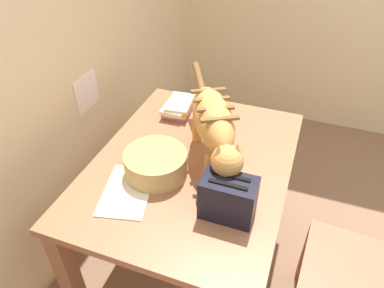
{
  "coord_description": "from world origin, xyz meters",
  "views": [
    {
      "loc": [
        -1.0,
        0.6,
        1.78
      ],
      "look_at": [
        0.14,
        1.01,
        0.85
      ],
      "focal_mm": 33.52,
      "sensor_mm": 36.0,
      "label": 1
    }
  ],
  "objects_px": {
    "toaster": "(228,198)",
    "book_stack": "(179,107)",
    "cat": "(214,124)",
    "coffee_mug": "(225,185)",
    "magazine": "(127,191)",
    "wicker_basket": "(156,164)",
    "dining_table": "(192,178)",
    "saucer_bowl": "(224,196)",
    "wooden_chair_near": "(366,273)"
  },
  "relations": [
    {
      "from": "magazine",
      "to": "dining_table",
      "type": "bearing_deg",
      "value": -47.88
    },
    {
      "from": "saucer_bowl",
      "to": "toaster",
      "type": "relative_size",
      "value": 1.09
    },
    {
      "from": "coffee_mug",
      "to": "toaster",
      "type": "relative_size",
      "value": 0.67
    },
    {
      "from": "magazine",
      "to": "book_stack",
      "type": "distance_m",
      "value": 0.62
    },
    {
      "from": "cat",
      "to": "magazine",
      "type": "bearing_deg",
      "value": 17.0
    },
    {
      "from": "book_stack",
      "to": "wicker_basket",
      "type": "bearing_deg",
      "value": -169.5
    },
    {
      "from": "cat",
      "to": "coffee_mug",
      "type": "xyz_separation_m",
      "value": [
        -0.19,
        -0.11,
        -0.13
      ]
    },
    {
      "from": "magazine",
      "to": "book_stack",
      "type": "height_order",
      "value": "book_stack"
    },
    {
      "from": "magazine",
      "to": "wooden_chair_near",
      "type": "distance_m",
      "value": 1.05
    },
    {
      "from": "saucer_bowl",
      "to": "wicker_basket",
      "type": "distance_m",
      "value": 0.32
    },
    {
      "from": "dining_table",
      "to": "saucer_bowl",
      "type": "height_order",
      "value": "saucer_bowl"
    },
    {
      "from": "book_stack",
      "to": "wooden_chair_near",
      "type": "xyz_separation_m",
      "value": [
        -0.44,
        -1.01,
        -0.33
      ]
    },
    {
      "from": "cat",
      "to": "wicker_basket",
      "type": "distance_m",
      "value": 0.3
    },
    {
      "from": "cat",
      "to": "toaster",
      "type": "height_order",
      "value": "cat"
    },
    {
      "from": "cat",
      "to": "dining_table",
      "type": "bearing_deg",
      "value": -15.05
    },
    {
      "from": "wooden_chair_near",
      "to": "magazine",
      "type": "bearing_deg",
      "value": 103.47
    },
    {
      "from": "magazine",
      "to": "wicker_basket",
      "type": "distance_m",
      "value": 0.16
    },
    {
      "from": "wicker_basket",
      "to": "toaster",
      "type": "xyz_separation_m",
      "value": [
        -0.11,
        -0.34,
        0.03
      ]
    },
    {
      "from": "toaster",
      "to": "wooden_chair_near",
      "type": "height_order",
      "value": "same"
    },
    {
      "from": "wicker_basket",
      "to": "cat",
      "type": "bearing_deg",
      "value": -54.43
    },
    {
      "from": "toaster",
      "to": "wicker_basket",
      "type": "bearing_deg",
      "value": 71.57
    },
    {
      "from": "saucer_bowl",
      "to": "coffee_mug",
      "type": "height_order",
      "value": "coffee_mug"
    },
    {
      "from": "dining_table",
      "to": "cat",
      "type": "bearing_deg",
      "value": -75.61
    },
    {
      "from": "coffee_mug",
      "to": "magazine",
      "type": "relative_size",
      "value": 0.46
    },
    {
      "from": "wicker_basket",
      "to": "toaster",
      "type": "bearing_deg",
      "value": -108.43
    },
    {
      "from": "dining_table",
      "to": "toaster",
      "type": "height_order",
      "value": "toaster"
    },
    {
      "from": "dining_table",
      "to": "coffee_mug",
      "type": "relative_size",
      "value": 8.32
    },
    {
      "from": "coffee_mug",
      "to": "toaster",
      "type": "height_order",
      "value": "toaster"
    },
    {
      "from": "cat",
      "to": "wooden_chair_near",
      "type": "xyz_separation_m",
      "value": [
        -0.11,
        -0.72,
        -0.51
      ]
    },
    {
      "from": "toaster",
      "to": "book_stack",
      "type": "bearing_deg",
      "value": 36.13
    },
    {
      "from": "saucer_bowl",
      "to": "toaster",
      "type": "bearing_deg",
      "value": -155.96
    },
    {
      "from": "dining_table",
      "to": "coffee_mug",
      "type": "xyz_separation_m",
      "value": [
        -0.17,
        -0.2,
        0.17
      ]
    },
    {
      "from": "saucer_bowl",
      "to": "wicker_basket",
      "type": "bearing_deg",
      "value": 81.24
    },
    {
      "from": "toaster",
      "to": "wooden_chair_near",
      "type": "xyz_separation_m",
      "value": [
        0.15,
        -0.58,
        -0.38
      ]
    },
    {
      "from": "dining_table",
      "to": "saucer_bowl",
      "type": "xyz_separation_m",
      "value": [
        -0.17,
        -0.2,
        0.12
      ]
    },
    {
      "from": "dining_table",
      "to": "magazine",
      "type": "height_order",
      "value": "magazine"
    },
    {
      "from": "wicker_basket",
      "to": "wooden_chair_near",
      "type": "relative_size",
      "value": 0.29
    },
    {
      "from": "book_stack",
      "to": "coffee_mug",
      "type": "bearing_deg",
      "value": -142.4
    },
    {
      "from": "saucer_bowl",
      "to": "magazine",
      "type": "bearing_deg",
      "value": 103.33
    },
    {
      "from": "cat",
      "to": "wicker_basket",
      "type": "bearing_deg",
      "value": 6.12
    },
    {
      "from": "toaster",
      "to": "saucer_bowl",
      "type": "bearing_deg",
      "value": 24.04
    },
    {
      "from": "saucer_bowl",
      "to": "book_stack",
      "type": "height_order",
      "value": "book_stack"
    },
    {
      "from": "cat",
      "to": "book_stack",
      "type": "relative_size",
      "value": 3.18
    },
    {
      "from": "cat",
      "to": "saucer_bowl",
      "type": "height_order",
      "value": "cat"
    },
    {
      "from": "coffee_mug",
      "to": "toaster",
      "type": "bearing_deg",
      "value": -156.91
    },
    {
      "from": "saucer_bowl",
      "to": "coffee_mug",
      "type": "xyz_separation_m",
      "value": [
        0.0,
        0.0,
        0.06
      ]
    },
    {
      "from": "wicker_basket",
      "to": "book_stack",
      "type": "bearing_deg",
      "value": 10.5
    },
    {
      "from": "coffee_mug",
      "to": "magazine",
      "type": "height_order",
      "value": "coffee_mug"
    },
    {
      "from": "toaster",
      "to": "cat",
      "type": "bearing_deg",
      "value": 28.12
    },
    {
      "from": "dining_table",
      "to": "wicker_basket",
      "type": "xyz_separation_m",
      "value": [
        -0.12,
        0.12,
        0.15
      ]
    }
  ]
}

